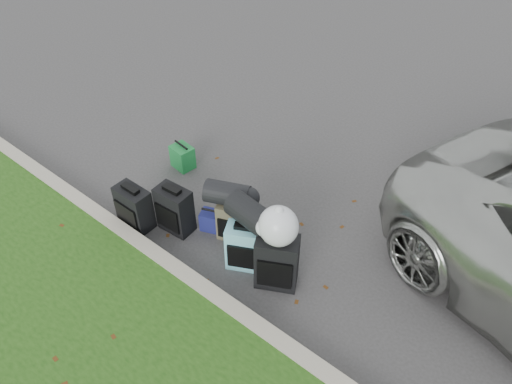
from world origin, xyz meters
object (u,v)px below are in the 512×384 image
Objects in this scene: suitcase_olive at (234,221)px; suitcase_teal at (245,247)px; tote_navy at (211,220)px; suitcase_large_black_left at (175,210)px; suitcase_large_black_right at (277,262)px; suitcase_small_black at (134,207)px; tote_green at (183,157)px.

suitcase_olive is 0.87× the size of suitcase_teal.
tote_navy is at bearing 171.70° from suitcase_olive.
suitcase_large_black_right is (1.48, 0.11, 0.04)m from suitcase_large_black_left.
suitcase_large_black_left is at bearing -163.42° from tote_navy.
tote_navy is (0.78, 0.54, -0.15)m from suitcase_small_black.
suitcase_olive is (1.09, 0.61, -0.02)m from suitcase_small_black.
suitcase_teal reaches higher than suitcase_small_black.
suitcase_small_black is at bearing -172.82° from suitcase_olive.
suitcase_teal reaches higher than tote_green.
suitcase_olive is at bearing 24.16° from suitcase_large_black_left.
tote_green is (-2.30, 0.82, -0.17)m from suitcase_large_black_right.
suitcase_olive is at bearing 119.32° from suitcase_teal.
suitcase_teal is 0.86× the size of suitcase_large_black_right.
suitcase_olive is 0.35m from tote_navy.
suitcase_olive is 0.75× the size of suitcase_large_black_right.
suitcase_large_black_right is at bearing -38.41° from suitcase_olive.
suitcase_large_black_left is at bearing -40.68° from tote_green.
suitcase_small_black reaches higher than tote_green.
suitcase_small_black is 0.82× the size of suitcase_large_black_right.
suitcase_small_black is at bearing -152.88° from suitcase_large_black_left.
suitcase_large_black_right is at bearing 0.03° from suitcase_large_black_left.
suitcase_olive is at bearing 135.81° from suitcase_large_black_right.
tote_green is at bearing 136.37° from suitcase_olive.
tote_navy is (-1.15, 0.16, -0.21)m from suitcase_large_black_right.
suitcase_small_black is 1.25m from tote_green.
suitcase_teal is at bearing 13.03° from suitcase_small_black.
suitcase_small_black is 2.15× the size of tote_navy.
suitcase_olive is 0.87m from suitcase_large_black_right.
suitcase_large_black_left is at bearing 156.05° from suitcase_large_black_right.
suitcase_teal is (1.04, 0.09, -0.01)m from suitcase_large_black_left.
suitcase_large_black_left is 1.49m from suitcase_large_black_right.
suitcase_large_black_right reaches higher than tote_navy.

